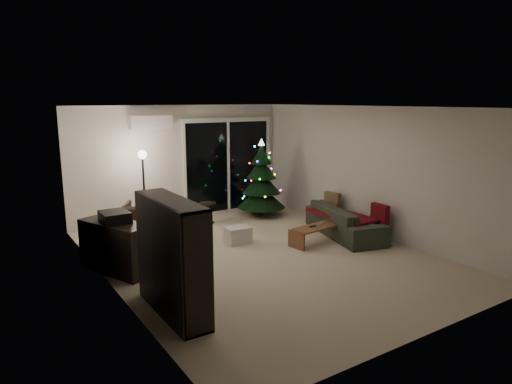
# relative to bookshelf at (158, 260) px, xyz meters

# --- Properties ---
(room) EXTENTS (6.50, 7.51, 2.60)m
(room) POSITION_rel_bookshelf_xyz_m (2.71, 2.66, 0.29)
(room) COLOR beige
(room) RESTS_ON ground
(bookshelf) EXTENTS (0.74, 1.50, 1.45)m
(bookshelf) POSITION_rel_bookshelf_xyz_m (0.00, 0.00, 0.00)
(bookshelf) COLOR black
(bookshelf) RESTS_ON floor
(media_cabinet) EXTENTS (0.90, 1.34, 0.79)m
(media_cabinet) POSITION_rel_bookshelf_xyz_m (0.00, 1.78, -0.33)
(media_cabinet) COLOR black
(media_cabinet) RESTS_ON floor
(stereo) EXTENTS (0.40, 0.47, 0.17)m
(stereo) POSITION_rel_bookshelf_xyz_m (0.00, 1.78, 0.14)
(stereo) COLOR black
(stereo) RESTS_ON media_cabinet
(armchair) EXTENTS (1.09, 1.10, 0.74)m
(armchair) POSITION_rel_bookshelf_xyz_m (0.91, 3.04, -0.36)
(armchair) COLOR #40281D
(armchair) RESTS_ON floor
(ottoman) EXTENTS (0.51, 0.51, 0.43)m
(ottoman) POSITION_rel_bookshelf_xyz_m (1.11, 2.65, -0.51)
(ottoman) COLOR silver
(ottoman) RESTS_ON floor
(cardboard_box_a) EXTENTS (0.47, 0.39, 0.30)m
(cardboard_box_a) POSITION_rel_bookshelf_xyz_m (0.42, 1.98, -0.58)
(cardboard_box_a) COLOR silver
(cardboard_box_a) RESTS_ON floor
(cardboard_box_b) EXTENTS (0.47, 0.37, 0.31)m
(cardboard_box_b) POSITION_rel_bookshelf_xyz_m (2.28, 1.98, -0.57)
(cardboard_box_b) COLOR silver
(cardboard_box_b) RESTS_ON floor
(side_table) EXTENTS (0.48, 0.48, 0.45)m
(side_table) POSITION_rel_bookshelf_xyz_m (2.46, 3.54, -0.50)
(side_table) COLOR black
(side_table) RESTS_ON floor
(floor_lamp) EXTENTS (0.25, 0.25, 1.57)m
(floor_lamp) POSITION_rel_bookshelf_xyz_m (1.16, 3.79, 0.06)
(floor_lamp) COLOR black
(floor_lamp) RESTS_ON floor
(sofa) EXTENTS (1.26, 2.13, 0.58)m
(sofa) POSITION_rel_bookshelf_xyz_m (4.30, 1.28, -0.44)
(sofa) COLOR #252821
(sofa) RESTS_ON floor
(sofa_throw) EXTENTS (0.62, 1.44, 0.05)m
(sofa_throw) POSITION_rel_bookshelf_xyz_m (4.20, 1.28, -0.30)
(sofa_throw) COLOR #520F10
(sofa_throw) RESTS_ON sofa
(cushion_a) EXTENTS (0.15, 0.39, 0.38)m
(cushion_a) POSITION_rel_bookshelf_xyz_m (4.55, 1.93, -0.20)
(cushion_a) COLOR brown
(cushion_a) RESTS_ON sofa
(cushion_b) EXTENTS (0.14, 0.39, 0.38)m
(cushion_b) POSITION_rel_bookshelf_xyz_m (4.55, 0.63, -0.20)
(cushion_b) COLOR #520F10
(cushion_b) RESTS_ON sofa
(coffee_table) EXTENTS (1.14, 0.53, 0.35)m
(coffee_table) POSITION_rel_bookshelf_xyz_m (3.52, 1.13, -0.55)
(coffee_table) COLOR brown
(coffee_table) RESTS_ON floor
(remote_a) EXTENTS (0.14, 0.04, 0.02)m
(remote_a) POSITION_rel_bookshelf_xyz_m (3.37, 1.13, -0.37)
(remote_a) COLOR black
(remote_a) RESTS_ON coffee_table
(remote_b) EXTENTS (0.13, 0.08, 0.02)m
(remote_b) POSITION_rel_bookshelf_xyz_m (3.62, 1.18, -0.37)
(remote_b) COLOR slate
(remote_b) RESTS_ON coffee_table
(christmas_tree) EXTENTS (1.24, 1.24, 1.76)m
(christmas_tree) POSITION_rel_bookshelf_xyz_m (3.79, 3.46, 0.15)
(christmas_tree) COLOR black
(christmas_tree) RESTS_ON floor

